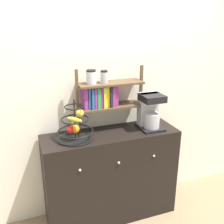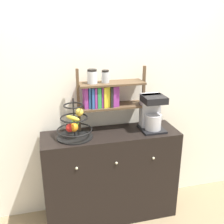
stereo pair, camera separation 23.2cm
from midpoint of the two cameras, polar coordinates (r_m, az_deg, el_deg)
The scene contains 5 objects.
wall_back at distance 2.48m, azimuth -4.88°, elevation 6.00°, with size 7.00×0.05×2.60m, color silver.
sideboard at distance 2.61m, azimuth -2.87°, elevation -13.72°, with size 1.26×0.41×0.90m.
coffee_maker at distance 2.47m, azimuth 5.58°, elevation 0.15°, with size 0.21×0.24×0.33m.
fruit_stand at distance 2.27m, azimuth -10.94°, elevation -3.23°, with size 0.31×0.31×0.36m.
shelf_hutch at distance 2.37m, azimuth -4.71°, elevation 3.90°, with size 0.64×0.20×0.58m.
Camera 1 is at (-0.75, -1.86, 1.87)m, focal length 42.00 mm.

